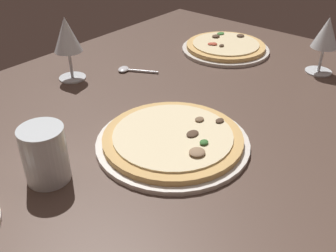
% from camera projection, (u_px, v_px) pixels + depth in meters
% --- Properties ---
extents(dining_table, '(1.50, 1.10, 0.04)m').
position_uv_depth(dining_table, '(164.00, 140.00, 0.84)').
color(dining_table, brown).
rests_on(dining_table, ground).
extents(pizza_main, '(0.31, 0.31, 0.03)m').
position_uv_depth(pizza_main, '(173.00, 140.00, 0.78)').
color(pizza_main, silver).
rests_on(pizza_main, dining_table).
extents(pizza_side, '(0.27, 0.27, 0.03)m').
position_uv_depth(pizza_side, '(225.00, 47.00, 1.21)').
color(pizza_side, silver).
rests_on(pizza_side, dining_table).
extents(wine_glass_far, '(0.07, 0.07, 0.15)m').
position_uv_depth(wine_glass_far, '(326.00, 35.00, 1.03)').
color(wine_glass_far, silver).
rests_on(wine_glass_far, dining_table).
extents(wine_glass_near, '(0.07, 0.07, 0.17)m').
position_uv_depth(wine_glass_near, '(67.00, 37.00, 0.99)').
color(wine_glass_near, silver).
rests_on(wine_glass_near, dining_table).
extents(water_glass, '(0.08, 0.08, 0.10)m').
position_uv_depth(water_glass, '(46.00, 157.00, 0.68)').
color(water_glass, silver).
rests_on(water_glass, dining_table).
extents(spoon, '(0.07, 0.11, 0.01)m').
position_uv_depth(spoon, '(129.00, 70.00, 1.09)').
color(spoon, silver).
rests_on(spoon, dining_table).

